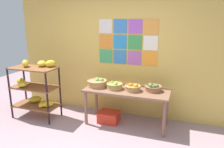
{
  "coord_description": "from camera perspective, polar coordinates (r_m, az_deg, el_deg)",
  "views": [
    {
      "loc": [
        1.34,
        -2.31,
        1.99
      ],
      "look_at": [
        0.1,
        1.23,
        1.03
      ],
      "focal_mm": 34.09,
      "sensor_mm": 36.0,
      "label": 1
    }
  ],
  "objects": [
    {
      "name": "fruit_basket_left",
      "position": [
        4.05,
        0.7,
        -3.14
      ],
      "size": [
        0.31,
        0.31,
        0.14
      ],
      "color": "#A58B4A",
      "rests_on": "display_table"
    },
    {
      "name": "fruit_basket_back_left",
      "position": [
        4.2,
        -3.96,
        -2.38
      ],
      "size": [
        0.39,
        0.39,
        0.18
      ],
      "color": "#AE7F4D",
      "rests_on": "display_table"
    },
    {
      "name": "produce_crate_under_table",
      "position": [
        4.33,
        -0.84,
        -11.44
      ],
      "size": [
        0.4,
        0.32,
        0.21
      ],
      "primitive_type": "cube",
      "color": "red",
      "rests_on": "ground"
    },
    {
      "name": "banana_shelf_unit",
      "position": [
        4.64,
        -19.85,
        -3.0
      ],
      "size": [
        0.94,
        0.53,
        1.21
      ],
      "color": "black",
      "rests_on": "ground"
    },
    {
      "name": "back_wall_with_art",
      "position": [
        4.43,
        1.56,
        6.47
      ],
      "size": [
        4.57,
        0.07,
        2.76
      ],
      "color": "gold",
      "rests_on": "ground"
    },
    {
      "name": "display_table",
      "position": [
        4.06,
        3.91,
        -5.42
      ],
      "size": [
        1.6,
        0.62,
        0.71
      ],
      "color": "brown",
      "rests_on": "ground"
    },
    {
      "name": "fruit_basket_centre",
      "position": [
        4.0,
        10.94,
        -3.6
      ],
      "size": [
        0.32,
        0.32,
        0.16
      ],
      "color": "#96683F",
      "rests_on": "display_table"
    },
    {
      "name": "fruit_basket_back_right",
      "position": [
        3.96,
        5.61,
        -3.6
      ],
      "size": [
        0.3,
        0.3,
        0.16
      ],
      "color": "#B1854B",
      "rests_on": "display_table"
    }
  ]
}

